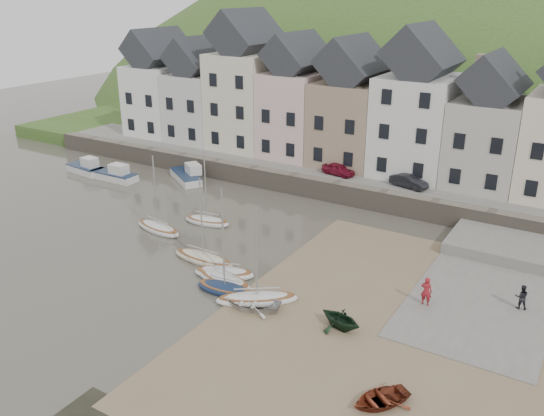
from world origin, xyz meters
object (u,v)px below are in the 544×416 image
Objects in this scene: rowboat_green at (341,318)px; person_red at (426,291)px; sailboat_0 at (158,228)px; car_left at (338,169)px; person_dark at (522,297)px; car_right at (409,181)px; rowboat_white at (251,302)px; rowboat_red at (380,398)px.

person_red is (3.27, 4.85, 0.30)m from rowboat_green.
sailboat_0 is 1.98× the size of car_left.
person_dark is at bearing -115.73° from car_left.
car_left reaches higher than person_red.
car_right is at bearing -65.52° from person_dark.
rowboat_white is at bearing 14.75° from person_dark.
rowboat_red is 1.86× the size of person_dark.
person_dark is (8.17, 7.34, 0.16)m from rowboat_green.
sailboat_0 is at bearing -169.11° from rowboat_red.
car_right is (-3.31, 20.84, 1.43)m from rowboat_green.
person_dark is at bearing 144.72° from rowboat_green.
car_left reaches higher than rowboat_white.
rowboat_white is at bearing -171.83° from car_right.
car_right is at bearing 140.95° from rowboat_red.
person_dark is 17.77m from car_right.
rowboat_white is at bearing 30.38° from person_red.
person_red is at bearing -0.58° from sailboat_0.
rowboat_green is at bearing 81.60° from rowboat_white.
car_left is (7.97, 15.78, 1.88)m from sailboat_0.
person_dark is at bearing 4.98° from sailboat_0.
rowboat_green reaches higher than rowboat_red.
rowboat_white is (12.53, -5.79, 0.16)m from sailboat_0.
person_red is 17.33m from car_right.
sailboat_0 is 18.67m from rowboat_green.
rowboat_green is 0.88× the size of rowboat_red.
car_left is (-13.27, 16.00, 1.12)m from person_red.
sailboat_0 reaches higher than person_dark.
person_dark is at bearing -125.82° from car_right.
rowboat_green is 1.39× the size of person_red.
person_red is 5.50m from person_dark.
rowboat_green is (17.96, -5.07, 0.46)m from sailboat_0.
rowboat_white is 22.11m from car_left.
person_dark is 0.48× the size of car_left.
rowboat_red is 29.22m from car_left.
person_red is at bearing -143.83° from car_right.
rowboat_red is (9.58, -3.94, -0.07)m from rowboat_white.
person_red is (8.71, 5.57, 0.60)m from rowboat_white.
sailboat_0 reaches higher than person_red.
person_red is at bearing 158.77° from rowboat_green.
rowboat_red is (22.11, -9.73, 0.09)m from sailboat_0.
car_right is (6.69, 0.00, 0.01)m from car_left.
sailboat_0 is 4.13× the size of person_dark.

